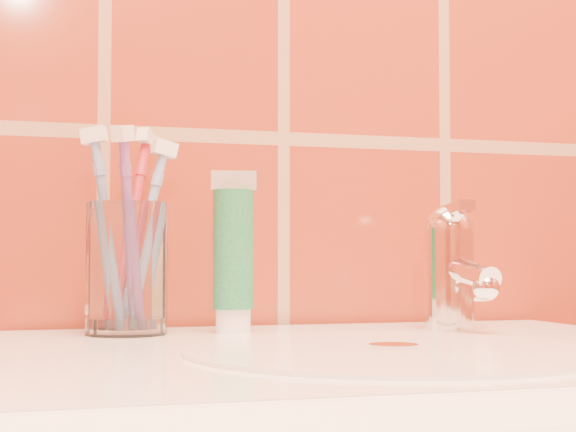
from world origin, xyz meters
name	(u,v)px	position (x,y,z in m)	size (l,w,h in m)	color
glass_tumbler	(127,268)	(-0.17, 1.11, 0.91)	(0.07, 0.07, 0.12)	white
toothpaste_tube	(233,257)	(-0.07, 1.11, 0.92)	(0.04, 0.04, 0.15)	white
faucet	(451,262)	(0.14, 1.09, 0.91)	(0.05, 0.11, 0.12)	white
toothbrush_0	(108,231)	(-0.18, 1.11, 0.94)	(0.05, 0.03, 0.19)	#708EC7
toothbrush_1	(130,232)	(-0.17, 1.10, 0.94)	(0.04, 0.05, 0.19)	#754493
toothbrush_2	(144,236)	(-0.15, 1.13, 0.94)	(0.06, 0.03, 0.18)	#7AA0D9
toothbrush_3	(132,229)	(-0.16, 1.14, 0.94)	(0.05, 0.07, 0.20)	#B22638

